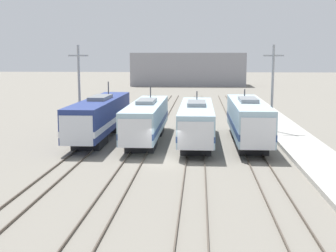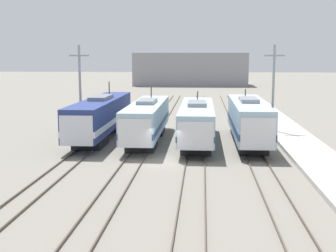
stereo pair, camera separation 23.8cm
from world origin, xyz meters
The scene contains 13 objects.
ground_plane centered at (0.00, 0.00, 0.00)m, with size 400.00×400.00×0.00m, color slate.
rail_pair_far_left centered at (-7.18, 0.00, 0.07)m, with size 1.51×120.00×0.15m.
rail_pair_center_left centered at (-2.39, 0.00, 0.07)m, with size 1.51×120.00×0.15m.
rail_pair_center_right centered at (2.39, 0.00, 0.07)m, with size 1.51×120.00×0.15m.
rail_pair_far_right centered at (7.18, 0.00, 0.07)m, with size 1.51×120.00×0.15m.
locomotive_far_left centered at (-7.18, 9.79, 2.17)m, with size 3.01×18.92×5.39m.
locomotive_center_left centered at (-2.39, 8.19, 2.08)m, with size 2.96×16.69×4.98m.
locomotive_center_right centered at (2.39, 7.52, 2.03)m, with size 3.06×16.46×4.61m.
locomotive_far_right centered at (7.18, 7.69, 2.20)m, with size 2.96×16.16×4.83m.
catenary_tower_left centered at (-10.22, 13.78, 4.92)m, with size 2.14×0.26×9.27m.
catenary_tower_right centered at (10.22, 13.78, 4.92)m, with size 2.14×0.26×9.27m.
platform centered at (11.89, 0.00, 0.18)m, with size 4.00×120.00×0.35m.
depot_building centered at (-0.57, 95.38, 4.45)m, with size 30.72×13.92×8.90m.
Camera 2 is at (2.92, -35.48, 8.14)m, focal length 50.00 mm.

